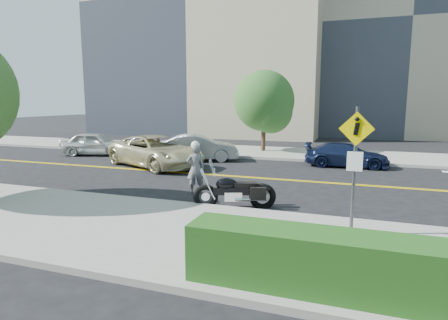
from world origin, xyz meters
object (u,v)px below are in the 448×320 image
parked_car_white (96,144)px  parked_car_blue (346,155)px  pedestrian_sign (355,159)px  parked_car_silver (198,148)px  suv (156,151)px  motorcyclist (196,167)px  motorcycle (235,184)px

parked_car_white → parked_car_blue: parked_car_white is taller
pedestrian_sign → parked_car_silver: (-8.18, 9.78, -1.24)m
suv → parked_car_blue: size_ratio=1.37×
motorcyclist → parked_car_silver: bearing=-96.7°
pedestrian_sign → parked_car_silver: size_ratio=0.68×
pedestrian_sign → suv: pedestrian_sign is taller
motorcyclist → suv: motorcyclist is taller
motorcyclist → parked_car_silver: size_ratio=0.43×
motorcycle → parked_car_blue: bearing=51.7°
motorcycle → parked_car_silver: (-4.74, 8.07, -0.03)m
pedestrian_sign → motorcycle: bearing=153.5°
motorcycle → parked_car_silver: 9.36m
motorcycle → parked_car_white: 13.96m
pedestrian_sign → parked_car_white: pedestrian_sign is taller
pedestrian_sign → suv: size_ratio=0.54×
suv → parked_car_silver: suv is taller
parked_car_silver → parked_car_white: bearing=67.9°
parked_car_white → parked_car_blue: size_ratio=1.02×
parked_car_white → parked_car_silver: parked_car_silver is taller
parked_car_white → parked_car_silver: size_ratio=0.94×
parked_car_blue → motorcyclist: bearing=144.5°
suv → parked_car_blue: 9.56m
parked_car_silver → parked_car_blue: (7.77, 0.73, -0.13)m
suv → parked_car_silver: bearing=-2.7°
pedestrian_sign → parked_car_silver: bearing=129.9°
suv → parked_car_silver: (1.26, 2.40, -0.05)m
parked_car_white → suv: bearing=-128.4°
pedestrian_sign → parked_car_white: size_ratio=0.72×
motorcycle → suv: (-6.00, 5.67, 0.03)m
pedestrian_sign → suv: bearing=142.0°
suv → parked_car_blue: suv is taller
pedestrian_sign → parked_car_blue: size_ratio=0.74×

